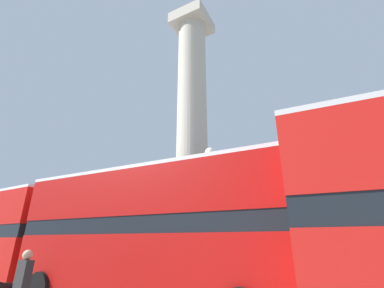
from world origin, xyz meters
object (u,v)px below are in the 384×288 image
at_px(bus_a, 149,227).
at_px(pedestrian_near_lamp, 22,284).
at_px(monument_column, 192,165).
at_px(equestrian_statue, 103,246).
at_px(street_lamp, 211,204).

relative_size(bus_a, pedestrian_near_lamp, 5.79).
xyz_separation_m(monument_column, equestrian_statue, (-11.30, 4.44, -4.71)).
bearing_deg(bus_a, equestrian_statue, 139.99).
bearing_deg(monument_column, pedestrian_near_lamp, -88.92).
bearing_deg(street_lamp, equestrian_statue, 150.87).
bearing_deg(monument_column, bus_a, -77.42).
distance_m(bus_a, street_lamp, 2.71).
distance_m(bus_a, equestrian_statue, 15.93).
bearing_deg(street_lamp, monument_column, 129.01).
distance_m(equestrian_statue, street_lamp, 16.19).
xyz_separation_m(bus_a, pedestrian_near_lamp, (-1.03, -3.52, -1.43)).
bearing_deg(equestrian_statue, pedestrian_near_lamp, -40.58).
relative_size(equestrian_statue, street_lamp, 0.96).
bearing_deg(street_lamp, pedestrian_near_lamp, -114.97).
xyz_separation_m(bus_a, street_lamp, (1.54, 2.01, 0.97)).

